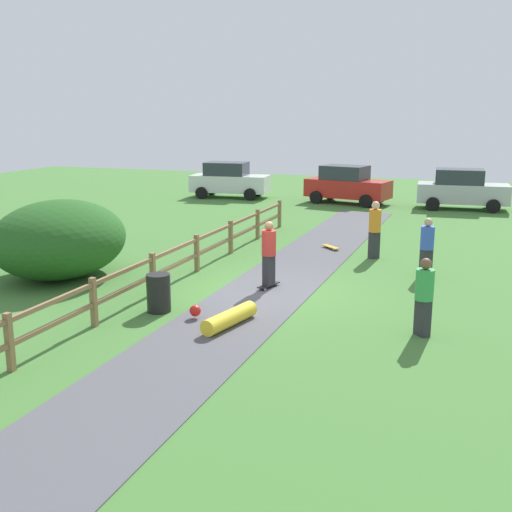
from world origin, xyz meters
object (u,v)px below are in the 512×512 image
object	(u,v)px
skateboard_loose	(331,247)
bush_large	(60,239)
bystander_orange	(375,227)
skater_fallen	(227,317)
bystander_green	(424,294)
parked_car_silver	(462,189)
skater_riding	(269,251)
trash_bin	(159,293)
parked_car_red	(347,185)
parked_car_white	(229,180)
bystander_blue	(427,245)

from	to	relation	value
skateboard_loose	bush_large	bearing A→B (deg)	-135.32
bush_large	bystander_orange	bearing A→B (deg)	34.40
bystander_orange	skater_fallen	bearing A→B (deg)	-103.71
bystander_green	parked_car_silver	xyz separation A→B (m)	(-0.08, 18.58, 0.05)
skater_riding	bystander_orange	xyz separation A→B (m)	(2.00, 4.47, 0.01)
bystander_green	bystander_orange	xyz separation A→B (m)	(-2.19, 6.74, 0.11)
trash_bin	skater_riding	distance (m)	3.31
bush_large	trash_bin	bearing A→B (deg)	-23.88
bush_large	skater_riding	xyz separation A→B (m)	(5.89, 0.92, -0.08)
bystander_orange	parked_car_red	bearing A→B (deg)	106.30
trash_bin	parked_car_silver	size ratio (longest dim) A/B	0.21
skateboard_loose	bystander_green	bearing A→B (deg)	-63.36
parked_car_silver	parked_car_white	distance (m)	12.08
skater_riding	parked_car_silver	distance (m)	16.82
parked_car_white	parked_car_red	size ratio (longest dim) A/B	0.98
skater_fallen	parked_car_red	size ratio (longest dim) A/B	0.38
bystander_green	bystander_orange	size ratio (longest dim) A/B	0.91
parked_car_white	parked_car_red	world-z (taller)	same
skateboard_loose	bystander_green	distance (m)	8.49
bystander_blue	parked_car_red	bearing A→B (deg)	111.11
bystander_blue	parked_car_red	world-z (taller)	parked_car_red
skateboard_loose	bystander_orange	bearing A→B (deg)	-26.98
bush_large	skater_fallen	distance (m)	6.48
skater_riding	parked_car_white	bearing A→B (deg)	116.05
bush_large	bystander_green	size ratio (longest dim) A/B	2.48
skateboard_loose	bystander_blue	world-z (taller)	bystander_blue
skater_fallen	parked_car_red	xyz separation A→B (m)	(-1.60, 19.49, 0.76)
trash_bin	parked_car_silver	bearing A→B (deg)	72.87
trash_bin	parked_car_silver	xyz separation A→B (m)	(5.88, 19.06, 0.51)
trash_bin	parked_car_red	xyz separation A→B (m)	(0.30, 19.08, 0.51)
skateboard_loose	parked_car_silver	bearing A→B (deg)	71.39
skater_riding	bystander_orange	world-z (taller)	bystander_orange
trash_bin	parked_car_red	bearing A→B (deg)	89.11
bystander_green	parked_car_red	bearing A→B (deg)	106.92
bush_large	bystander_blue	distance (m)	10.33
skater_riding	parked_car_silver	world-z (taller)	parked_car_silver
bystander_orange	parked_car_silver	world-z (taller)	parked_car_silver
parked_car_silver	skater_fallen	bearing A→B (deg)	-101.54
bush_large	skater_riding	distance (m)	5.96
skater_fallen	parked_car_white	bearing A→B (deg)	112.61
skater_fallen	bystander_orange	distance (m)	7.90
trash_bin	parked_car_white	xyz separation A→B (m)	(-6.21, 19.06, 0.51)
bystander_green	parked_car_silver	world-z (taller)	parked_car_silver
bush_large	skateboard_loose	xyz separation A→B (m)	(6.28, 6.21, -1.01)
bush_large	parked_car_silver	bearing A→B (deg)	59.89
bystander_green	parked_car_red	size ratio (longest dim) A/B	0.37
bystander_green	bystander_orange	distance (m)	7.09
bush_large	parked_car_white	bearing A→B (deg)	96.91
skater_riding	skater_fallen	xyz separation A→B (m)	(0.13, -3.16, -0.81)
skater_fallen	bystander_blue	bearing A→B (deg)	58.42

